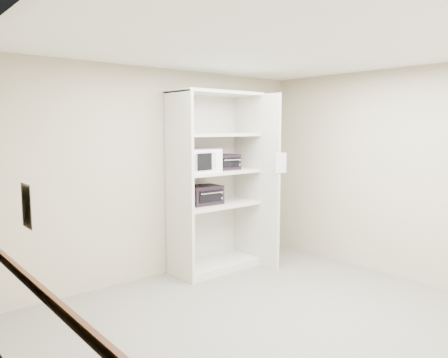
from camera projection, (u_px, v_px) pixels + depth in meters
floor at (273, 323)px, 4.36m from camera, size 4.50×4.00×0.01m
ceiling at (277, 46)px, 4.05m from camera, size 4.50×4.00×0.01m
wall_back at (164, 173)px, 5.73m from camera, size 4.50×0.02×2.70m
wall_left at (31, 222)px, 2.77m from camera, size 0.02×4.00×2.70m
wall_right at (396, 174)px, 5.64m from camera, size 0.02×4.00×2.70m
shelving_unit at (218, 188)px, 5.95m from camera, size 1.24×0.92×2.42m
microwave at (199, 161)px, 5.65m from camera, size 0.53×0.42×0.30m
toaster_oven_upper at (225, 162)px, 5.98m from camera, size 0.38×0.29×0.21m
toaster_oven_lower at (203, 195)px, 5.87m from camera, size 0.47×0.36×0.25m
paper_sign at (281, 163)px, 5.80m from camera, size 0.21×0.01×0.26m
chair_rail at (38, 289)px, 2.84m from camera, size 0.04×3.98×0.08m
wall_poster at (27, 206)px, 2.85m from camera, size 0.01×0.21×0.30m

